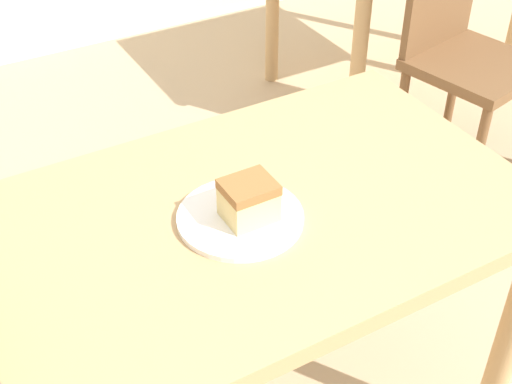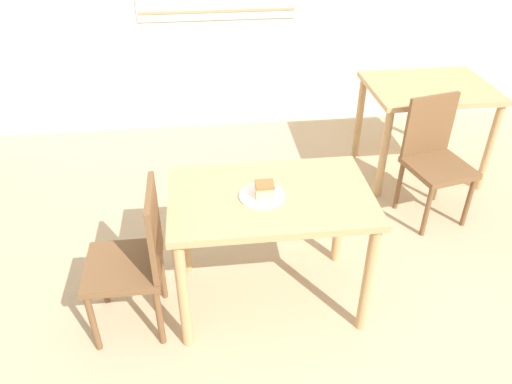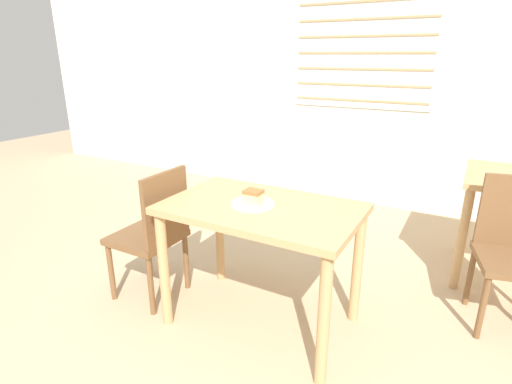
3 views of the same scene
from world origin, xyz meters
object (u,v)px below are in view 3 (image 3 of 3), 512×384
Objects in this scene: cake_slice at (253,197)px; plate at (253,204)px; chair_near_window at (154,231)px; dining_table_near at (262,225)px.

plate is at bearing 133.37° from cake_slice.
chair_near_window is at bearing -174.49° from cake_slice.
plate is (0.69, 0.08, 0.29)m from chair_near_window.
chair_near_window reaches higher than plate.
dining_table_near is 4.45× the size of plate.
cake_slice reaches higher than dining_table_near.
cake_slice is at bearing -46.63° from plate.
chair_near_window reaches higher than dining_table_near.
cake_slice is (-0.04, -0.03, 0.17)m from dining_table_near.
cake_slice is (0.01, -0.01, 0.05)m from plate.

